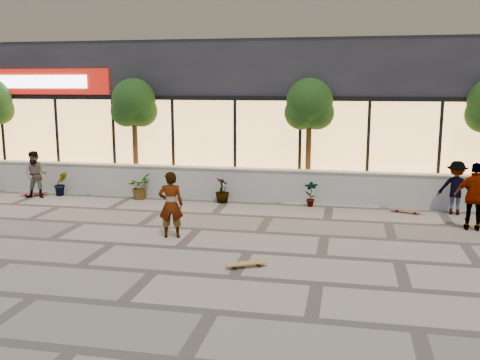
% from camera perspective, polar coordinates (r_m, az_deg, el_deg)
% --- Properties ---
extents(ground, '(80.00, 80.00, 0.00)m').
position_cam_1_polar(ground, '(11.06, -9.18, -9.64)').
color(ground, '#9F9489').
rests_on(ground, ground).
extents(planter_wall, '(22.00, 0.42, 1.04)m').
position_cam_1_polar(planter_wall, '(17.43, -1.17, -0.36)').
color(planter_wall, beige).
rests_on(planter_wall, ground).
extents(retail_building, '(24.00, 9.17, 8.50)m').
position_cam_1_polar(retail_building, '(22.52, 1.88, 11.56)').
color(retail_building, black).
rests_on(retail_building, ground).
extents(shrub_b, '(0.57, 0.57, 0.81)m').
position_cam_1_polar(shrub_b, '(19.01, -18.57, -0.37)').
color(shrub_b, '#1B3E13').
rests_on(shrub_b, ground).
extents(shrub_c, '(0.68, 0.77, 0.81)m').
position_cam_1_polar(shrub_c, '(17.79, -10.72, -0.71)').
color(shrub_c, '#1B3E13').
rests_on(shrub_c, ground).
extents(shrub_d, '(0.64, 0.64, 0.81)m').
position_cam_1_polar(shrub_d, '(16.95, -1.90, -1.08)').
color(shrub_d, '#1B3E13').
rests_on(shrub_d, ground).
extents(shrub_e, '(0.46, 0.35, 0.81)m').
position_cam_1_polar(shrub_e, '(16.54, 7.58, -1.45)').
color(shrub_e, '#1B3E13').
rests_on(shrub_e, ground).
extents(tree_midwest, '(1.60, 1.50, 3.92)m').
position_cam_1_polar(tree_midwest, '(18.87, -11.25, 7.79)').
color(tree_midwest, '#4F331C').
rests_on(tree_midwest, ground).
extents(tree_mideast, '(1.60, 1.50, 3.92)m').
position_cam_1_polar(tree_mideast, '(17.48, 7.41, 7.72)').
color(tree_mideast, '#4F331C').
rests_on(tree_mideast, ground).
extents(skater_center, '(0.68, 0.52, 1.64)m').
position_cam_1_polar(skater_center, '(13.16, -7.39, -2.62)').
color(skater_center, silver).
rests_on(skater_center, ground).
extents(skater_left, '(0.88, 0.76, 1.56)m').
position_cam_1_polar(skater_left, '(18.77, -20.95, 0.52)').
color(skater_left, tan).
rests_on(skater_left, ground).
extents(skater_right_near, '(1.08, 0.58, 1.76)m').
position_cam_1_polar(skater_right_near, '(14.94, 23.80, -1.65)').
color(skater_right_near, silver).
rests_on(skater_right_near, ground).
extents(skater_right_far, '(1.13, 0.83, 1.56)m').
position_cam_1_polar(skater_right_far, '(16.59, 22.06, -0.77)').
color(skater_right_far, maroon).
rests_on(skater_right_far, ground).
extents(skateboard_center, '(0.85, 0.59, 0.10)m').
position_cam_1_polar(skateboard_center, '(11.14, 0.67, -8.90)').
color(skateboard_center, olive).
rests_on(skateboard_center, ground).
extents(skateboard_left, '(0.88, 0.53, 0.10)m').
position_cam_1_polar(skateboard_left, '(19.31, -21.14, -1.33)').
color(skateboard_left, red).
rests_on(skateboard_left, ground).
extents(skateboard_right_near, '(0.87, 0.47, 0.10)m').
position_cam_1_polar(skateboard_right_near, '(16.38, 17.28, -3.09)').
color(skateboard_right_near, brown).
rests_on(skateboard_right_near, ground).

